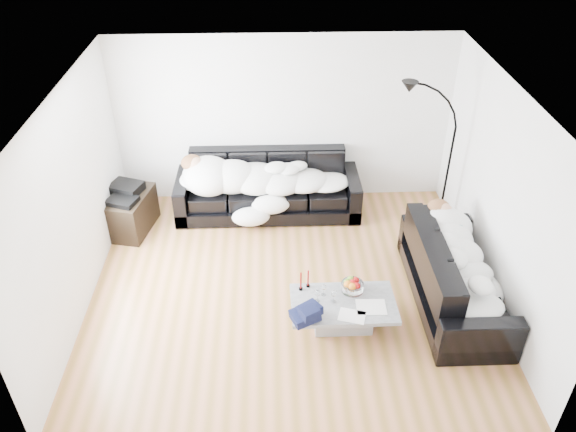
{
  "coord_description": "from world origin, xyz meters",
  "views": [
    {
      "loc": [
        -0.21,
        -5.47,
        4.84
      ],
      "look_at": [
        0.0,
        0.3,
        0.9
      ],
      "focal_mm": 35.0,
      "sensor_mm": 36.0,
      "label": 1
    }
  ],
  "objects_px": {
    "fruit_bowl": "(353,285)",
    "av_cabinet": "(129,212)",
    "coffee_table": "(343,313)",
    "candle_right": "(308,279)",
    "stereo": "(125,191)",
    "sleeper_back": "(268,176)",
    "candle_left": "(301,281)",
    "shoes": "(319,312)",
    "wine_glass_c": "(334,296)",
    "sleeper_right": "(459,259)",
    "sofa_back": "(268,186)",
    "sofa_right": "(456,273)",
    "floor_lamp": "(448,168)",
    "wine_glass_b": "(317,296)",
    "wine_glass_a": "(324,290)"
  },
  "relations": [
    {
      "from": "sleeper_right",
      "to": "wine_glass_a",
      "type": "distance_m",
      "value": 1.67
    },
    {
      "from": "coffee_table",
      "to": "wine_glass_c",
      "type": "distance_m",
      "value": 0.29
    },
    {
      "from": "sleeper_right",
      "to": "candle_left",
      "type": "bearing_deg",
      "value": 94.49
    },
    {
      "from": "candle_right",
      "to": "sofa_right",
      "type": "bearing_deg",
      "value": 3.12
    },
    {
      "from": "floor_lamp",
      "to": "coffee_table",
      "type": "bearing_deg",
      "value": -137.26
    },
    {
      "from": "wine_glass_b",
      "to": "stereo",
      "type": "xyz_separation_m",
      "value": [
        -2.59,
        2.04,
        0.21
      ]
    },
    {
      "from": "sofa_back",
      "to": "floor_lamp",
      "type": "relative_size",
      "value": 1.38
    },
    {
      "from": "sofa_back",
      "to": "sleeper_right",
      "type": "bearing_deg",
      "value": -42.64
    },
    {
      "from": "sleeper_right",
      "to": "av_cabinet",
      "type": "bearing_deg",
      "value": 68.59
    },
    {
      "from": "fruit_bowl",
      "to": "av_cabinet",
      "type": "relative_size",
      "value": 0.32
    },
    {
      "from": "wine_glass_c",
      "to": "stereo",
      "type": "xyz_separation_m",
      "value": [
        -2.78,
        2.06,
        0.2
      ]
    },
    {
      "from": "wine_glass_b",
      "to": "av_cabinet",
      "type": "distance_m",
      "value": 3.3
    },
    {
      "from": "wine_glass_b",
      "to": "wine_glass_c",
      "type": "distance_m",
      "value": 0.19
    },
    {
      "from": "coffee_table",
      "to": "shoes",
      "type": "height_order",
      "value": "coffee_table"
    },
    {
      "from": "sleeper_back",
      "to": "candle_right",
      "type": "bearing_deg",
      "value": -77.74
    },
    {
      "from": "sofa_right",
      "to": "sleeper_right",
      "type": "height_order",
      "value": "sofa_right"
    },
    {
      "from": "wine_glass_a",
      "to": "sleeper_right",
      "type": "bearing_deg",
      "value": 8.72
    },
    {
      "from": "fruit_bowl",
      "to": "floor_lamp",
      "type": "height_order",
      "value": "floor_lamp"
    },
    {
      "from": "sleeper_back",
      "to": "wine_glass_b",
      "type": "xyz_separation_m",
      "value": [
        0.56,
        -2.39,
        -0.22
      ]
    },
    {
      "from": "coffee_table",
      "to": "candle_right",
      "type": "height_order",
      "value": "candle_right"
    },
    {
      "from": "sofa_back",
      "to": "shoes",
      "type": "bearing_deg",
      "value": -75.5
    },
    {
      "from": "sofa_right",
      "to": "wine_glass_c",
      "type": "distance_m",
      "value": 1.57
    },
    {
      "from": "candle_left",
      "to": "candle_right",
      "type": "bearing_deg",
      "value": 29.5
    },
    {
      "from": "wine_glass_b",
      "to": "candle_left",
      "type": "bearing_deg",
      "value": 131.95
    },
    {
      "from": "shoes",
      "to": "av_cabinet",
      "type": "distance_m",
      "value": 3.26
    },
    {
      "from": "wine_glass_c",
      "to": "candle_right",
      "type": "height_order",
      "value": "candle_right"
    },
    {
      "from": "sofa_right",
      "to": "fruit_bowl",
      "type": "distance_m",
      "value": 1.3
    },
    {
      "from": "fruit_bowl",
      "to": "candle_right",
      "type": "distance_m",
      "value": 0.53
    },
    {
      "from": "sleeper_back",
      "to": "wine_glass_a",
      "type": "height_order",
      "value": "sleeper_back"
    },
    {
      "from": "av_cabinet",
      "to": "shoes",
      "type": "bearing_deg",
      "value": -23.6
    },
    {
      "from": "sofa_back",
      "to": "fruit_bowl",
      "type": "bearing_deg",
      "value": -66.51
    },
    {
      "from": "wine_glass_c",
      "to": "av_cabinet",
      "type": "height_order",
      "value": "av_cabinet"
    },
    {
      "from": "sleeper_back",
      "to": "candle_right",
      "type": "distance_m",
      "value": 2.2
    },
    {
      "from": "sofa_back",
      "to": "sleeper_back",
      "type": "distance_m",
      "value": 0.21
    },
    {
      "from": "coffee_table",
      "to": "floor_lamp",
      "type": "relative_size",
      "value": 0.61
    },
    {
      "from": "stereo",
      "to": "coffee_table",
      "type": "bearing_deg",
      "value": -14.86
    },
    {
      "from": "sleeper_right",
      "to": "stereo",
      "type": "xyz_separation_m",
      "value": [
        -4.3,
        1.69,
        -0.0
      ]
    },
    {
      "from": "coffee_table",
      "to": "shoes",
      "type": "distance_m",
      "value": 0.33
    },
    {
      "from": "candle_right",
      "to": "shoes",
      "type": "bearing_deg",
      "value": -42.79
    },
    {
      "from": "wine_glass_c",
      "to": "candle_left",
      "type": "xyz_separation_m",
      "value": [
        -0.37,
        0.23,
        0.04
      ]
    },
    {
      "from": "candle_left",
      "to": "shoes",
      "type": "xyz_separation_m",
      "value": [
        0.22,
        -0.07,
        -0.43
      ]
    },
    {
      "from": "sofa_right",
      "to": "av_cabinet",
      "type": "relative_size",
      "value": 2.56
    },
    {
      "from": "sleeper_back",
      "to": "candle_left",
      "type": "xyz_separation_m",
      "value": [
        0.38,
        -2.19,
        -0.17
      ]
    },
    {
      "from": "sofa_back",
      "to": "av_cabinet",
      "type": "relative_size",
      "value": 3.27
    },
    {
      "from": "sleeper_right",
      "to": "stereo",
      "type": "bearing_deg",
      "value": 68.59
    },
    {
      "from": "sleeper_back",
      "to": "shoes",
      "type": "bearing_deg",
      "value": -75.19
    },
    {
      "from": "wine_glass_c",
      "to": "floor_lamp",
      "type": "xyz_separation_m",
      "value": [
        1.77,
        1.93,
        0.56
      ]
    },
    {
      "from": "fruit_bowl",
      "to": "wine_glass_a",
      "type": "xyz_separation_m",
      "value": [
        -0.35,
        -0.07,
        -0.0
      ]
    },
    {
      "from": "av_cabinet",
      "to": "coffee_table",
      "type": "bearing_deg",
      "value": -23.29
    },
    {
      "from": "wine_glass_a",
      "to": "wine_glass_b",
      "type": "relative_size",
      "value": 1.0
    }
  ]
}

